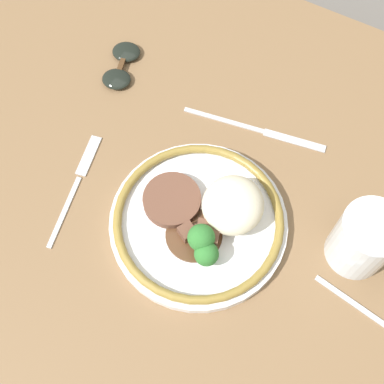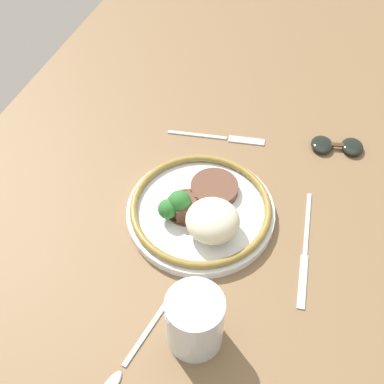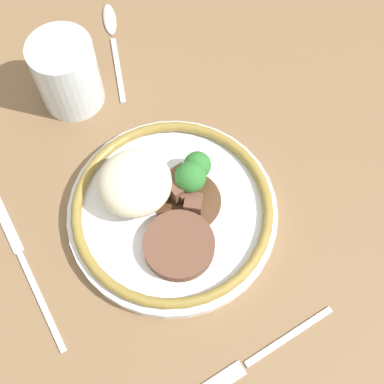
# 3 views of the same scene
# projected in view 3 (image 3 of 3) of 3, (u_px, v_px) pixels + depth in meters

# --- Properties ---
(ground_plane) EXTENTS (8.00, 8.00, 0.00)m
(ground_plane) POSITION_uv_depth(u_px,v_px,m) (186.00, 262.00, 0.65)
(ground_plane) COLOR #5B5651
(dining_table) EXTENTS (1.51, 0.90, 0.04)m
(dining_table) POSITION_uv_depth(u_px,v_px,m) (186.00, 256.00, 0.63)
(dining_table) COLOR brown
(dining_table) RESTS_ON ground
(plate) EXTENTS (0.24, 0.24, 0.07)m
(plate) POSITION_uv_depth(u_px,v_px,m) (167.00, 205.00, 0.61)
(plate) COLOR white
(plate) RESTS_ON dining_table
(juice_glass) EXTENTS (0.08, 0.08, 0.10)m
(juice_glass) POSITION_uv_depth(u_px,v_px,m) (68.00, 77.00, 0.66)
(juice_glass) COLOR #F4AD19
(juice_glass) RESTS_ON dining_table
(fork) EXTENTS (0.05, 0.18, 0.00)m
(fork) POSITION_uv_depth(u_px,v_px,m) (247.00, 364.00, 0.56)
(fork) COLOR #B7B7BC
(fork) RESTS_ON dining_table
(knife) EXTENTS (0.22, 0.05, 0.00)m
(knife) POSITION_uv_depth(u_px,v_px,m) (22.00, 257.00, 0.61)
(knife) COLOR #B7B7BC
(knife) RESTS_ON dining_table
(spoon) EXTENTS (0.17, 0.04, 0.01)m
(spoon) POSITION_uv_depth(u_px,v_px,m) (112.00, 31.00, 0.74)
(spoon) COLOR #B7B7BC
(spoon) RESTS_ON dining_table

